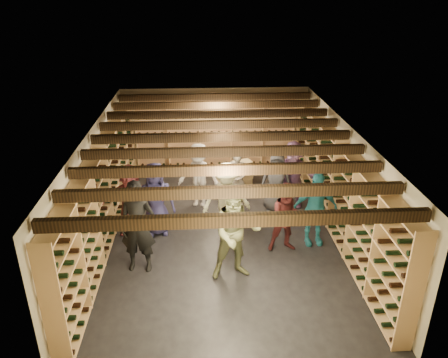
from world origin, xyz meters
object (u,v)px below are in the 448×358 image
at_px(person_11, 292,174).
at_px(person_12, 276,182).
at_px(crate_stack_right, 243,172).
at_px(person_6, 156,199).
at_px(crate_stack_left, 226,184).
at_px(person_1, 138,227).
at_px(person_2, 236,233).
at_px(person_8, 287,218).
at_px(crate_loose, 282,175).
at_px(person_9, 199,175).
at_px(person_7, 237,180).
at_px(person_5, 131,200).
at_px(person_3, 226,198).
at_px(person_4, 315,209).

xyz_separation_m(person_11, person_12, (-0.45, -0.31, -0.08)).
relative_size(crate_stack_right, person_6, 0.40).
distance_m(crate_stack_left, person_1, 3.70).
distance_m(crate_stack_left, person_2, 3.53).
relative_size(crate_stack_left, person_8, 0.44).
distance_m(crate_loose, person_9, 2.95).
relative_size(person_7, person_12, 1.00).
relative_size(crate_loose, person_12, 0.32).
bearing_deg(person_2, person_12, 57.87).
height_order(crate_stack_left, person_8, person_8).
relative_size(crate_loose, person_2, 0.26).
distance_m(person_5, person_8, 3.43).
relative_size(crate_stack_left, person_11, 0.40).
bearing_deg(person_12, person_3, -132.20).
bearing_deg(person_8, person_12, 85.81).
bearing_deg(person_9, person_6, -110.97).
height_order(person_1, person_4, person_1).
xyz_separation_m(crate_stack_left, person_3, (-0.09, -1.81, 0.50)).
bearing_deg(person_6, person_8, -23.14).
relative_size(crate_stack_left, crate_stack_right, 1.00).
xyz_separation_m(person_2, person_5, (-2.19, 1.73, -0.13)).
bearing_deg(person_9, person_1, -98.61).
bearing_deg(person_4, person_2, -151.96).
height_order(person_2, person_6, person_2).
height_order(person_2, person_9, person_2).
bearing_deg(person_2, crate_stack_left, 82.29).
bearing_deg(crate_loose, person_12, -105.29).
height_order(crate_stack_right, person_6, person_6).
distance_m(person_7, person_8, 2.10).
bearing_deg(person_7, person_5, -142.68).
height_order(person_7, person_8, person_7).
relative_size(person_3, person_5, 1.01).
distance_m(person_11, person_12, 0.56).
xyz_separation_m(crate_stack_left, crate_loose, (1.71, 1.06, -0.25)).
relative_size(crate_loose, person_6, 0.30).
bearing_deg(crate_loose, person_2, -110.76).
bearing_deg(person_6, crate_stack_right, 43.42).
bearing_deg(person_7, person_4, -33.61).
relative_size(person_5, person_6, 0.98).
bearing_deg(crate_stack_right, crate_stack_left, -124.96).
height_order(person_8, person_11, person_11).
height_order(person_5, person_7, person_5).
bearing_deg(crate_loose, person_9, -147.58).
relative_size(person_1, person_8, 1.23).
distance_m(person_3, person_11, 2.12).
xyz_separation_m(person_4, person_12, (-0.57, 1.51, -0.06)).
relative_size(person_8, person_9, 0.93).
height_order(person_11, person_12, person_11).
bearing_deg(person_1, person_12, 43.21).
bearing_deg(crate_stack_right, person_1, -121.68).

